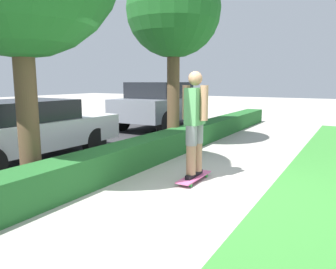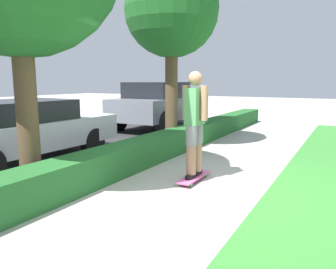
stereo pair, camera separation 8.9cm
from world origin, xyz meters
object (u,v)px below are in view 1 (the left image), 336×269
skateboard (194,177)px  parked_car_rear (161,104)px  skater_person (195,122)px  tree_mid (173,11)px  parked_car_middle (22,129)px

skateboard → parked_car_rear: bearing=36.3°
skater_person → parked_car_rear: skater_person is taller
skateboard → skater_person: skater_person is taller
skateboard → parked_car_rear: size_ratio=0.23×
tree_mid → parked_car_middle: bearing=147.0°
tree_mid → parked_car_middle: tree_mid is taller
skater_person → tree_mid: tree_mid is taller
skateboard → parked_car_rear: (5.12, 3.76, 0.80)m
tree_mid → parked_car_rear: size_ratio=1.15×
parked_car_rear → skater_person: bearing=-144.7°
parked_car_rear → skateboard: bearing=-144.7°
parked_car_middle → skater_person: bearing=-79.4°
tree_mid → parked_car_middle: (-2.97, 1.93, -2.66)m
skater_person → tree_mid: (2.38, 1.74, 2.33)m
skateboard → parked_car_middle: bearing=99.2°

